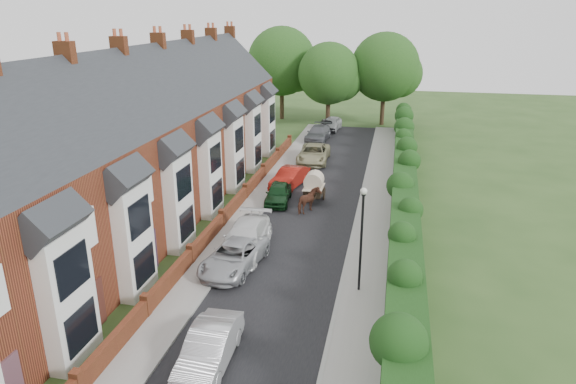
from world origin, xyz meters
name	(u,v)px	position (x,y,z in m)	size (l,w,h in m)	color
ground	(268,332)	(0.00, 0.00, 0.00)	(140.00, 140.00, 0.00)	#2D4C1E
road	(304,227)	(-0.50, 11.00, 0.01)	(6.00, 58.00, 0.02)	black
pavement_hedge_side	(371,231)	(3.60, 11.00, 0.06)	(2.20, 58.00, 0.12)	gray
pavement_house_side	(243,221)	(-4.35, 11.00, 0.06)	(1.70, 58.00, 0.12)	gray
kerb_hedge_side	(354,230)	(2.55, 11.00, 0.07)	(0.18, 58.00, 0.13)	#979792
kerb_house_side	(255,222)	(-3.55, 11.00, 0.07)	(0.18, 58.00, 0.13)	#979792
hedge	(404,210)	(5.40, 11.00, 1.60)	(2.10, 58.00, 2.85)	#173510
terrace_row	(132,151)	(-10.87, 9.98, 4.47)	(9.05, 40.50, 11.50)	brown
garden_wall_row	(222,220)	(-5.35, 10.00, 0.46)	(0.35, 40.35, 1.10)	brown
lamppost	(362,227)	(3.40, 4.00, 3.30)	(0.32, 0.32, 5.16)	black
tree_far_left	(332,75)	(-2.65, 40.08, 5.71)	(7.14, 6.80, 9.29)	#332316
tree_far_right	(388,69)	(3.39, 42.08, 6.31)	(7.98, 7.60, 10.31)	#332316
tree_far_back	(285,63)	(-8.59, 43.08, 6.62)	(8.40, 8.00, 10.82)	#332316
car_silver_a	(209,348)	(-1.60, -2.42, 0.72)	(1.52, 4.37, 1.44)	#B5B4BA
car_silver_b	(234,256)	(-3.00, 5.00, 0.69)	(2.28, 4.93, 1.37)	#ACAEB3
car_white	(245,238)	(-3.00, 7.00, 0.79)	(2.21, 5.44, 1.58)	white
car_green	(278,193)	(-2.95, 14.75, 0.67)	(1.58, 3.93, 1.34)	black
car_red	(290,177)	(-2.86, 18.20, 0.72)	(1.52, 4.37, 1.44)	#9F1A11
car_beige	(314,154)	(-2.19, 25.09, 0.75)	(2.49, 5.41, 1.50)	tan
car_grey	(318,133)	(-3.00, 32.95, 0.73)	(2.05, 5.05, 1.47)	#595B61
car_black	(328,125)	(-2.65, 37.40, 0.65)	(1.53, 3.80, 1.30)	black
horse	(309,201)	(-0.60, 13.38, 0.80)	(0.86, 1.89, 1.59)	#572F20
horse_cart	(314,185)	(-0.60, 15.41, 1.23)	(1.35, 2.98, 2.15)	black
car_extra_far	(331,124)	(-2.30, 37.87, 0.74)	(1.75, 4.35, 1.48)	#B1B2B6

